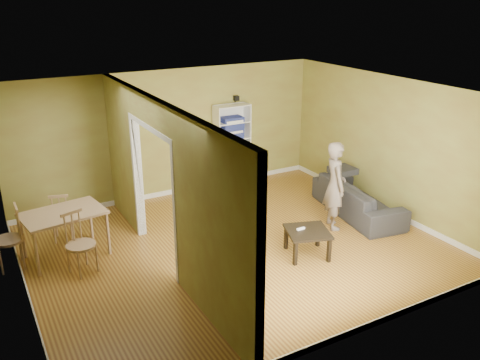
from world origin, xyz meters
name	(u,v)px	position (x,y,z in m)	size (l,w,h in m)	color
room_shell	(235,174)	(0.00, 0.00, 1.30)	(6.50, 6.50, 6.50)	#AC8234
partition	(164,188)	(-1.20, 0.00, 1.30)	(0.22, 5.50, 2.60)	olive
wall_speaker	(236,98)	(1.50, 2.69, 1.90)	(0.10, 0.10, 0.10)	black
sofa	(358,194)	(2.70, 0.07, 0.41)	(0.92, 2.15, 0.82)	black
person	(335,178)	(1.93, -0.15, 0.94)	(0.53, 0.68, 1.87)	slate
bookshelf	(231,146)	(1.32, 2.60, 0.90)	(0.76, 0.33, 1.80)	white
paper_box_teal	(231,149)	(1.30, 2.56, 0.85)	(0.45, 0.29, 0.23)	#0E5D43
paper_box_navy_b	(232,133)	(1.32, 2.56, 1.20)	(0.43, 0.28, 0.22)	navy
paper_box_navy_c	(232,122)	(1.31, 2.56, 1.44)	(0.46, 0.30, 0.24)	navy
coffee_table	(308,234)	(0.88, -0.79, 0.37)	(0.66, 0.66, 0.44)	black
game_controller	(301,229)	(0.81, -0.71, 0.45)	(0.14, 0.04, 0.03)	white
dining_table	(63,217)	(-2.51, 1.07, 0.69)	(1.23, 0.82, 0.77)	tan
chair_left	(8,238)	(-3.33, 1.11, 0.50)	(0.46, 0.46, 1.01)	tan
chair_near	(81,243)	(-2.40, 0.43, 0.48)	(0.44, 0.44, 0.97)	tan
chair_far	(62,216)	(-2.43, 1.70, 0.44)	(0.41, 0.41, 0.88)	tan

